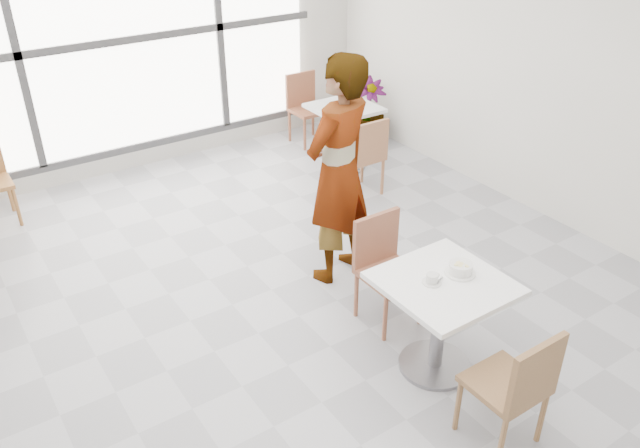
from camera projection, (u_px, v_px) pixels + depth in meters
floor at (299, 316)px, 5.13m from camera, size 7.00×7.00×0.00m
wall_back at (123, 38)px, 6.90m from camera, size 6.00×0.00×6.00m
wall_right at (573, 71)px, 5.84m from camera, size 0.00×7.00×7.00m
window at (125, 40)px, 6.85m from camera, size 4.60×0.07×2.52m
main_table at (441, 308)px, 4.37m from camera, size 0.80×0.80×0.75m
chair_near at (517, 384)px, 3.78m from camera, size 0.42×0.42×0.87m
chair_far at (384, 262)px, 4.91m from camera, size 0.42×0.42×0.87m
oatmeal_bowl at (461, 268)px, 4.31m from camera, size 0.21×0.21×0.09m
coffee_cup at (432, 279)px, 4.23m from camera, size 0.16×0.13×0.07m
person at (338, 172)px, 5.20m from camera, size 0.82×0.66×1.96m
bg_table_right at (344, 128)px, 7.36m from camera, size 0.70×0.70×0.75m
bg_chair_right_near at (365, 152)px, 6.72m from camera, size 0.42×0.42×0.87m
bg_chair_right_far at (305, 103)px, 8.06m from camera, size 0.42×0.42×0.87m
plant_right at (367, 110)px, 8.11m from camera, size 0.54×0.54×0.81m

